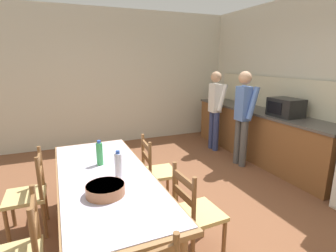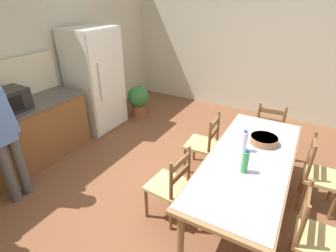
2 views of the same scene
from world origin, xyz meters
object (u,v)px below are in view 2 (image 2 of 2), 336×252
at_px(chair_side_far_right, 204,144).
at_px(potted_plant, 138,99).
at_px(bottle_off_centre, 244,141).
at_px(serving_bowl, 264,140).
at_px(chair_side_far_left, 170,185).
at_px(refrigerator, 95,80).
at_px(microwave, 7,101).
at_px(chair_side_near_right, 318,175).
at_px(person_at_counter, 2,133).
at_px(dining_table, 249,163).
at_px(chair_side_near_left, 314,238).
at_px(bottle_near_centre, 245,162).
at_px(chair_head_end, 269,129).

height_order(chair_side_far_right, potted_plant, chair_side_far_right).
distance_m(bottle_off_centre, serving_bowl, 0.34).
bearing_deg(chair_side_far_left, refrigerator, -116.29).
bearing_deg(chair_side_far_right, serving_bowl, 79.68).
bearing_deg(microwave, serving_bowl, -69.76).
bearing_deg(chair_side_near_right, potted_plant, 70.57).
bearing_deg(refrigerator, person_at_counter, -166.25).
distance_m(dining_table, potted_plant, 3.09).
bearing_deg(dining_table, chair_side_near_left, -123.99).
xyz_separation_m(refrigerator, chair_side_near_left, (-1.35, -3.81, -0.48)).
height_order(refrigerator, potted_plant, refrigerator).
bearing_deg(chair_side_far_left, potted_plant, -133.38).
height_order(chair_side_far_left, chair_side_near_left, same).
height_order(bottle_off_centre, person_at_counter, person_at_counter).
bearing_deg(microwave, bottle_off_centre, -73.57).
height_order(chair_side_near_left, person_at_counter, person_at_counter).
bearing_deg(person_at_counter, bottle_near_centre, -160.62).
bearing_deg(chair_head_end, dining_table, 86.21).
xyz_separation_m(refrigerator, chair_side_far_left, (-1.37, -2.35, -0.48)).
height_order(serving_bowl, person_at_counter, person_at_counter).
distance_m(chair_head_end, person_at_counter, 3.68).
relative_size(bottle_off_centre, person_at_counter, 0.16).
xyz_separation_m(chair_side_far_right, person_at_counter, (-1.69, 1.83, 0.49)).
distance_m(bottle_off_centre, chair_side_far_right, 0.85).
bearing_deg(serving_bowl, chair_head_end, 4.22).
height_order(dining_table, potted_plant, dining_table).
bearing_deg(chair_side_near_left, refrigerator, 70.77).
xyz_separation_m(refrigerator, bottle_near_centre, (-1.14, -3.07, -0.05)).
xyz_separation_m(bottle_off_centre, chair_side_near_left, (-0.61, -0.85, -0.43)).
height_order(chair_side_near_left, potted_plant, chair_side_near_left).
height_order(bottle_near_centre, potted_plant, bottle_near_centre).
distance_m(chair_side_near_right, potted_plant, 3.53).
bearing_deg(microwave, chair_side_far_left, -83.97).
distance_m(microwave, chair_head_end, 3.83).
bearing_deg(person_at_counter, bottle_off_centre, -152.19).
relative_size(chair_side_far_left, person_at_counter, 0.55).
xyz_separation_m(dining_table, chair_side_far_left, (-0.52, 0.72, -0.24)).
height_order(serving_bowl, chair_side_near_left, chair_side_near_left).
bearing_deg(chair_side_near_right, bottle_near_centre, 135.76).
relative_size(bottle_near_centre, chair_side_far_left, 0.30).
xyz_separation_m(chair_side_near_right, person_at_counter, (-1.70, 3.30, 0.49)).
height_order(chair_head_end, chair_side_far_right, same).
bearing_deg(chair_side_far_right, chair_side_near_left, 53.09).
bearing_deg(microwave, chair_side_near_right, -71.43).
xyz_separation_m(bottle_near_centre, chair_side_near_left, (-0.22, -0.73, -0.43)).
xyz_separation_m(dining_table, potted_plant, (1.57, 2.64, -0.29)).
distance_m(refrigerator, chair_side_near_left, 4.07).
height_order(chair_side_far_right, chair_side_near_left, same).
bearing_deg(dining_table, bottle_off_centre, 44.96).
height_order(serving_bowl, potted_plant, serving_bowl).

